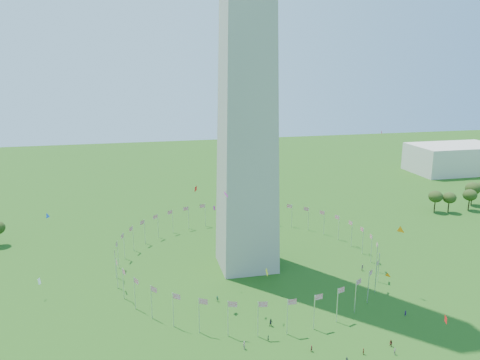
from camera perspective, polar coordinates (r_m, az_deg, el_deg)
name	(u,v)px	position (r m, az deg, el deg)	size (l,w,h in m)	color
ground	(302,360)	(108.92, 7.52, -20.88)	(600.00, 600.00, 0.00)	#1B4610
flag_ring	(246,252)	(148.80, 0.80, -8.74)	(80.24, 80.24, 9.00)	silver
gov_building_east_a	(454,158)	(301.26, 24.67, 2.41)	(50.00, 30.00, 16.00)	beige
crowd	(302,357)	(108.12, 7.56, -20.63)	(101.74, 63.26, 1.95)	#1A432B
kites_aloft	(296,239)	(118.90, 6.90, -7.20)	(115.56, 79.60, 36.06)	orange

